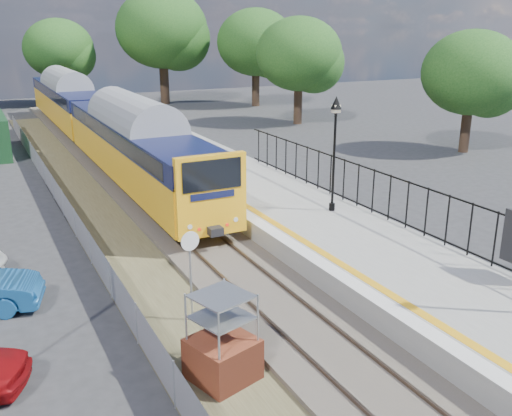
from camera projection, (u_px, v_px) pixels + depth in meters
ground at (294, 325)px, 16.10m from camera, size 120.00×120.00×0.00m
track_bed at (168, 223)px, 24.09m from camera, size 5.90×80.00×0.29m
platform at (284, 211)px, 24.57m from camera, size 5.00×70.00×0.90m
platform_edge at (241, 207)px, 23.54m from camera, size 0.90×70.00×0.01m
victorian_lamp_north at (335, 127)px, 22.17m from camera, size 0.44×0.44×4.60m
palisade_fence at (422, 209)px, 20.25m from camera, size 0.12×26.00×2.00m
wire_fence at (67, 209)px, 24.31m from camera, size 0.06×52.00×1.20m
tree_line at (68, 43)px, 50.40m from camera, size 56.80×43.80×11.88m
train at (93, 117)px, 37.74m from camera, size 2.82×40.83×3.51m
brick_plinth at (222, 339)px, 13.29m from camera, size 1.74×1.74×2.25m
speed_sign at (190, 262)px, 15.65m from camera, size 0.55×0.14×2.77m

